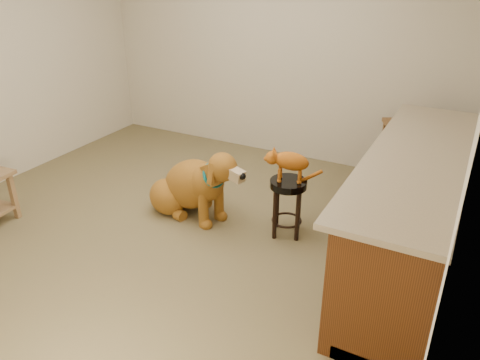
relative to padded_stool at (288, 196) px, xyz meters
The scene contains 7 objects.
floor 1.04m from the padded_stool, 164.19° to the right, with size 4.50×4.00×0.01m, color brown.
room_shell 1.62m from the padded_stool, 164.19° to the right, with size 4.54×4.04×2.62m.
cabinet_run 1.02m from the padded_stool, ahead, with size 0.70×2.56×0.94m.
padded_stool is the anchor object (origin of this frame).
wood_stool 1.59m from the padded_stool, 64.73° to the left, with size 0.51×0.51×0.71m.
golden_retriever 0.93m from the padded_stool, behind, with size 1.20×0.69×0.79m.
tabby_kitten 0.32m from the padded_stool, 167.54° to the right, with size 0.46×0.30×0.32m.
Camera 1 is at (2.24, -3.10, 2.25)m, focal length 35.00 mm.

